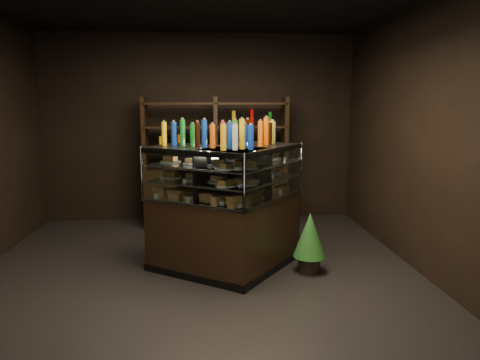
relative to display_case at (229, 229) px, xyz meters
name	(u,v)px	position (x,y,z in m)	size (l,w,h in m)	color
ground	(199,276)	(-0.35, -0.17, -0.48)	(5.00, 5.00, 0.00)	black
room_shell	(196,99)	(-0.35, -0.17, 1.46)	(5.02, 5.02, 3.01)	black
display_case	(229,229)	(0.00, 0.00, 0.00)	(1.90, 1.45, 1.44)	black
food_display	(229,178)	(0.00, 0.00, 0.60)	(1.52, 1.05, 0.44)	gold
bottles_top	(229,134)	(0.00, 0.00, 1.09)	(1.34, 0.91, 0.30)	#147223
potted_conifer	(310,234)	(0.90, -0.14, -0.03)	(0.37, 0.37, 0.79)	black
back_shelving	(216,187)	(-0.10, 1.88, 0.13)	(2.21, 0.46, 2.00)	black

